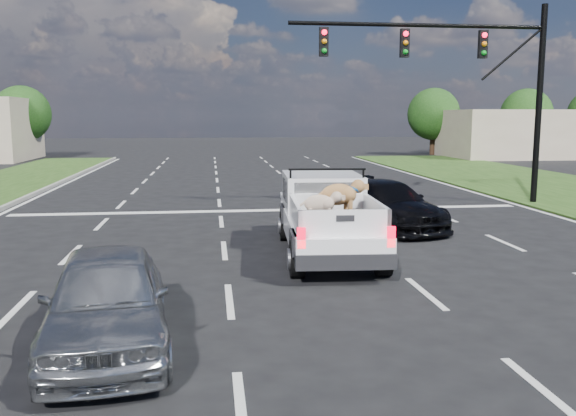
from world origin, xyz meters
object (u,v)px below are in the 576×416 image
Objects in this scene: pickup_truck at (327,214)px; silver_sedan at (107,300)px; traffic_signal at (476,70)px; black_coupe at (386,204)px.

silver_sedan is (-4.05, -5.36, -0.24)m from pickup_truck.
traffic_signal is 2.28× the size of silver_sedan.
traffic_signal is at bearing 42.81° from silver_sedan.
black_coupe is (6.34, 8.39, -0.02)m from silver_sedan.
pickup_truck is 6.72m from silver_sedan.
black_coupe is (-4.31, -4.04, -4.06)m from traffic_signal.
traffic_signal is 7.17m from black_coupe.
pickup_truck is 1.18× the size of black_coupe.
silver_sedan is at bearing -123.69° from pickup_truck.
traffic_signal reaches higher than pickup_truck.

